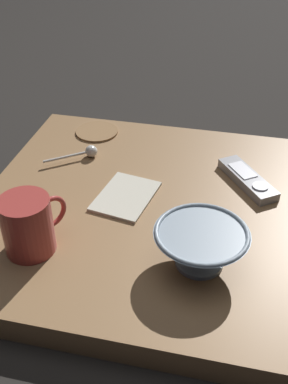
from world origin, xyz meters
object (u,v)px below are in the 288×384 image
at_px(coffee_mug, 28,225).
at_px(teaspoon, 88,152).
at_px(cereal_bowl, 201,246).
at_px(drink_coaster, 97,132).
at_px(folded_napkin, 126,196).
at_px(tv_remote_near, 247,179).

bearing_deg(coffee_mug, teaspoon, 0.23).
height_order(cereal_bowl, coffee_mug, coffee_mug).
bearing_deg(teaspoon, cereal_bowl, -134.14).
bearing_deg(cereal_bowl, drink_coaster, 37.53).
xyz_separation_m(folded_napkin, drink_coaster, (0.25, 0.14, -0.00)).
bearing_deg(drink_coaster, teaspoon, -172.57).
height_order(coffee_mug, teaspoon, coffee_mug).
relative_size(coffee_mug, tv_remote_near, 0.72).
distance_m(coffee_mug, drink_coaster, 0.43).
bearing_deg(drink_coaster, coffee_mug, -177.79).
relative_size(cereal_bowl, tv_remote_near, 1.00).
relative_size(teaspoon, tv_remote_near, 0.67).
distance_m(teaspoon, folded_napkin, 0.18).
bearing_deg(drink_coaster, tv_remote_near, -110.57).
relative_size(coffee_mug, teaspoon, 1.08).
xyz_separation_m(teaspoon, folded_napkin, (-0.13, -0.12, -0.01)).
height_order(cereal_bowl, folded_napkin, cereal_bowl).
height_order(teaspoon, tv_remote_near, teaspoon).
bearing_deg(folded_napkin, teaspoon, 43.55).
xyz_separation_m(coffee_mug, folded_napkin, (0.18, -0.12, -0.05)).
bearing_deg(drink_coaster, folded_napkin, -150.61).
distance_m(teaspoon, drink_coaster, 0.12).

